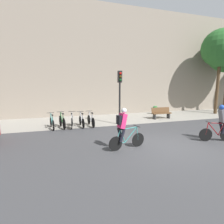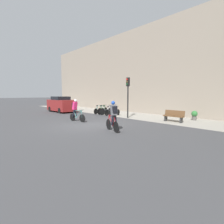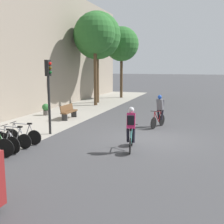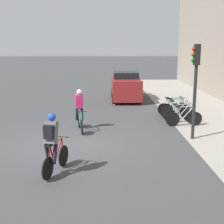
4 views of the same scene
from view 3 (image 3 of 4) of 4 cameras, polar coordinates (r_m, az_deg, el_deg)
ground at (r=12.94m, az=7.39°, el=-5.50°), size 200.00×200.00×0.00m
kerb_strip at (r=15.65m, az=-17.67°, el=-3.24°), size 44.00×4.50×0.01m
cyclist_pink at (r=10.91m, az=3.89°, el=-3.14°), size 1.70×0.56×1.74m
cyclist_grey at (r=15.45m, az=9.64°, el=0.47°), size 1.58×0.62×1.75m
parked_bike_2 at (r=11.63m, az=-21.13°, el=-5.73°), size 0.46×1.62×0.97m
parked_bike_3 at (r=12.09m, az=-19.29°, el=-5.17°), size 0.46×1.56×0.94m
parked_bike_4 at (r=12.55m, az=-17.60°, el=-4.51°), size 0.46×1.66×0.95m
traffic_light_pole at (r=13.76m, az=-12.75°, el=5.72°), size 0.26×0.30×3.58m
bench at (r=17.84m, az=-8.83°, el=0.12°), size 1.60×0.44×0.89m
street_tree_0 at (r=23.75m, az=-3.47°, el=15.64°), size 3.31×3.31×7.59m
street_tree_1 at (r=25.40m, az=-3.05°, el=15.23°), size 4.14×4.14×7.98m
street_tree_2 at (r=29.43m, az=1.95°, el=13.61°), size 3.50×3.50×7.25m
potted_plant at (r=19.45m, az=-13.31°, el=0.65°), size 0.48×0.48×0.78m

